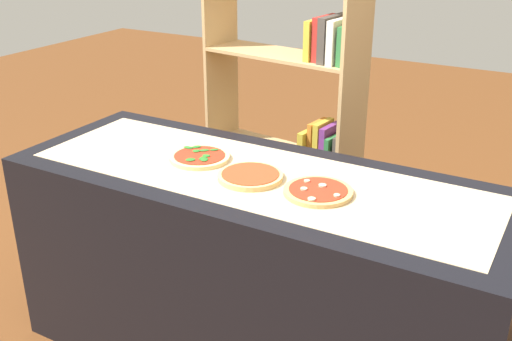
{
  "coord_description": "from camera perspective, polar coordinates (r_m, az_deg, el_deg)",
  "views": [
    {
      "loc": [
        1.08,
        -1.9,
        1.85
      ],
      "look_at": [
        0.0,
        0.0,
        0.91
      ],
      "focal_mm": 42.72,
      "sensor_mm": 36.0,
      "label": 1
    }
  ],
  "objects": [
    {
      "name": "parchment_paper",
      "position": [
        2.39,
        -0.0,
        -0.42
      ],
      "size": [
        1.85,
        0.57,
        0.0
      ],
      "primitive_type": "cube",
      "color": "tan",
      "rests_on": "counter"
    },
    {
      "name": "bookshelf",
      "position": [
        3.36,
        4.04,
        5.69
      ],
      "size": [
        0.93,
        0.4,
        1.7
      ],
      "color": "tan",
      "rests_on": "ground_plane"
    },
    {
      "name": "pizza_spinach_0",
      "position": [
        2.55,
        -5.3,
        1.26
      ],
      "size": [
        0.25,
        0.25,
        0.02
      ],
      "color": "#E5C17F",
      "rests_on": "parchment_paper"
    },
    {
      "name": "counter",
      "position": [
        2.6,
        -0.0,
        -9.43
      ],
      "size": [
        2.03,
        0.76,
        0.89
      ],
      "primitive_type": "cube",
      "color": "black",
      "rests_on": "ground_plane"
    },
    {
      "name": "pizza_mushroom_2",
      "position": [
        2.24,
        5.83,
        -1.95
      ],
      "size": [
        0.26,
        0.26,
        0.03
      ],
      "color": "tan",
      "rests_on": "parchment_paper"
    },
    {
      "name": "pizza_plain_1",
      "position": [
        2.35,
        -0.53,
        -0.53
      ],
      "size": [
        0.25,
        0.25,
        0.02
      ],
      "color": "#DBB26B",
      "rests_on": "parchment_paper"
    }
  ]
}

